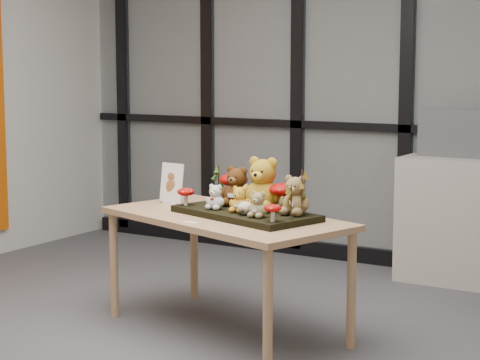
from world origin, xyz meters
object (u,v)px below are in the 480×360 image
Objects in this scene: display_table at (226,227)px; cabinet at (448,220)px; mushroom_front_right at (273,212)px; monitor at (452,133)px; bear_white_bow at (216,195)px; bear_brown_medium at (237,184)px; mushroom_back_right at (283,196)px; mushroom_front_left at (186,196)px; bear_small_yellow at (240,198)px; mushroom_back_left at (234,186)px; bear_beige_small at (258,203)px; diorama_tray at (246,213)px; plush_cream_hedgehog at (245,207)px; bear_pooh_yellow at (263,181)px; sign_holder at (172,186)px; bear_tan_back at (295,193)px.

cabinet is at bearing 84.86° from display_table.
mushroom_front_right is 0.21× the size of monitor.
bear_white_bow is at bearing -123.83° from display_table.
display_table is at bearing -72.17° from bear_brown_medium.
bear_brown_medium is 1.61× the size of bear_white_bow.
bear_white_bow is 0.88× the size of mushroom_back_right.
mushroom_front_left is 0.71m from mushroom_front_right.
bear_small_yellow is 0.17m from bear_white_bow.
bear_small_yellow is at bearing 152.51° from mushroom_front_right.
mushroom_back_left is at bearing -117.49° from monitor.
bear_small_yellow is 1.42× the size of mushroom_front_left.
mushroom_front_left reaches higher than display_table.
mushroom_back_left is at bearing 159.48° from mushroom_back_right.
mushroom_back_left is 0.22× the size of cabinet.
bear_beige_small is 0.33× the size of monitor.
bear_brown_medium is 2.48× the size of mushroom_front_right.
diorama_tray is 0.24m from mushroom_back_right.
plush_cream_hedgehog is 1.98m from cabinet.
mushroom_front_left is at bearing -159.90° from display_table.
cabinet reaches higher than bear_white_bow.
monitor reaches higher than bear_small_yellow.
bear_white_bow is (-0.16, -0.06, 0.10)m from diorama_tray.
bear_white_bow is 1.95× the size of plush_cream_hedgehog.
display_table is 0.15m from diorama_tray.
mushroom_front_right reaches higher than diorama_tray.
plush_cream_hedgehog is at bearing -125.61° from mushroom_back_right.
monitor is at bearing 62.51° from mushroom_back_left.
bear_white_bow is 1.01× the size of bear_beige_small.
bear_pooh_yellow is 2.11× the size of bear_white_bow.
diorama_tray is 5.16× the size of bear_small_yellow.
sign_holder reaches higher than plush_cream_hedgehog.
mushroom_back_right is 1.57× the size of mushroom_front_left.
mushroom_back_left is 0.44m from mushroom_back_right.
plush_cream_hedgehog is 0.73m from sign_holder.
mushroom_back_left is (-0.22, 0.29, 0.01)m from bear_small_yellow.
cabinet reaches higher than mushroom_front_right.
bear_brown_medium is 1.42× the size of mushroom_back_right.
bear_brown_medium is 0.49m from sign_holder.
monitor is (0.30, 1.76, 0.21)m from bear_tan_back.
display_table is 6.70× the size of bear_tan_back.
mushroom_back_right is at bearing 173.25° from bear_tan_back.
bear_white_bow is (-0.24, -0.11, -0.09)m from bear_pooh_yellow.
plush_cream_hedgehog is 0.17× the size of monitor.
mushroom_front_left is 2.07m from cabinet.
diorama_tray is at bearing 35.77° from bear_white_bow.
mushroom_front_right is (0.30, -0.23, 0.07)m from diorama_tray.
mushroom_front_right is at bearing -15.74° from mushroom_front_left.
mushroom_front_right is at bearing -10.64° from bear_small_yellow.
bear_white_bow is 1.39× the size of mushroom_front_left.
monitor is (0.72, 1.80, 0.44)m from display_table.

